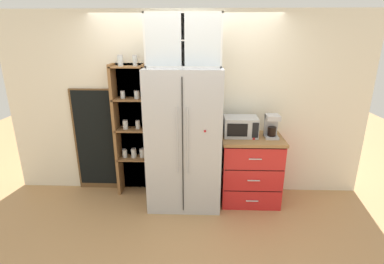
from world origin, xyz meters
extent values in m
plane|color=tan|center=(0.00, 0.00, 0.00)|extent=(10.76, 10.76, 0.00)
cube|color=silver|center=(0.00, 0.40, 1.27)|extent=(5.06, 0.10, 2.55)
cube|color=#B7BABF|center=(0.00, 0.00, 0.93)|extent=(0.95, 0.71, 1.86)
cube|color=black|center=(0.00, -0.36, 0.93)|extent=(0.01, 0.01, 1.71)
cylinder|color=#B7BABF|center=(-0.06, -0.37, 1.02)|extent=(0.02, 0.02, 0.84)
cylinder|color=#B7BABF|center=(0.06, -0.37, 1.02)|extent=(0.02, 0.02, 0.84)
cube|color=red|center=(0.26, -0.36, 1.15)|extent=(0.02, 0.01, 0.02)
cube|color=brown|center=(-0.75, 0.37, 0.94)|extent=(0.52, 0.04, 1.87)
cube|color=olive|center=(-0.97, 0.23, 0.94)|extent=(0.04, 0.25, 1.87)
cube|color=olive|center=(-0.53, 0.23, 0.94)|extent=(0.04, 0.25, 1.87)
cube|color=olive|center=(-0.75, 0.23, 0.54)|extent=(0.46, 0.25, 0.02)
cylinder|color=silver|center=(-0.88, 0.22, 0.61)|extent=(0.07, 0.07, 0.11)
cylinder|color=white|center=(-0.88, 0.22, 0.59)|extent=(0.06, 0.06, 0.07)
cylinder|color=#B2B2B7|center=(-0.88, 0.22, 0.67)|extent=(0.07, 0.07, 0.01)
cylinder|color=silver|center=(-0.75, 0.22, 0.61)|extent=(0.08, 0.08, 0.12)
cylinder|color=#2D2D2D|center=(-0.75, 0.22, 0.59)|extent=(0.06, 0.06, 0.08)
cylinder|color=#B2B2B7|center=(-0.75, 0.22, 0.68)|extent=(0.07, 0.07, 0.01)
cylinder|color=silver|center=(-0.63, 0.25, 0.61)|extent=(0.08, 0.08, 0.12)
cylinder|color=#E0C67F|center=(-0.63, 0.25, 0.59)|extent=(0.07, 0.07, 0.08)
cylinder|color=#B2B2B7|center=(-0.63, 0.25, 0.67)|extent=(0.08, 0.08, 0.01)
cube|color=olive|center=(-0.75, 0.23, 0.97)|extent=(0.46, 0.25, 0.02)
cylinder|color=silver|center=(-0.84, 0.22, 1.04)|extent=(0.07, 0.07, 0.12)
cylinder|color=beige|center=(-0.84, 0.22, 1.02)|extent=(0.06, 0.06, 0.08)
cylinder|color=#B2B2B7|center=(-0.84, 0.22, 1.10)|extent=(0.07, 0.07, 0.01)
cylinder|color=silver|center=(-0.67, 0.24, 1.03)|extent=(0.06, 0.06, 0.11)
cylinder|color=#382316|center=(-0.67, 0.24, 1.02)|extent=(0.06, 0.06, 0.07)
cylinder|color=#B2B2B7|center=(-0.67, 0.24, 1.09)|extent=(0.06, 0.06, 0.01)
cube|color=olive|center=(-0.75, 0.23, 1.40)|extent=(0.46, 0.25, 0.02)
cylinder|color=silver|center=(-0.85, 0.24, 1.46)|extent=(0.06, 0.06, 0.09)
cylinder|color=brown|center=(-0.85, 0.24, 1.44)|extent=(0.05, 0.05, 0.06)
cylinder|color=#B2B2B7|center=(-0.85, 0.24, 1.51)|extent=(0.06, 0.06, 0.01)
cylinder|color=silver|center=(-0.65, 0.22, 1.46)|extent=(0.07, 0.07, 0.10)
cylinder|color=#CCB78C|center=(-0.65, 0.22, 1.45)|extent=(0.06, 0.06, 0.07)
cylinder|color=#B2B2B7|center=(-0.65, 0.22, 1.51)|extent=(0.07, 0.07, 0.01)
cube|color=olive|center=(-0.75, 0.23, 1.83)|extent=(0.46, 0.25, 0.02)
cylinder|color=silver|center=(-0.84, 0.22, 1.91)|extent=(0.07, 0.07, 0.13)
cylinder|color=white|center=(-0.84, 0.22, 1.89)|extent=(0.06, 0.06, 0.09)
cylinder|color=#B2B2B7|center=(-0.84, 0.22, 1.98)|extent=(0.07, 0.07, 0.01)
cylinder|color=silver|center=(-0.65, 0.23, 1.91)|extent=(0.06, 0.06, 0.13)
cylinder|color=#B77A38|center=(-0.65, 0.23, 1.89)|extent=(0.05, 0.05, 0.09)
cylinder|color=#B2B2B7|center=(-0.65, 0.23, 1.98)|extent=(0.06, 0.06, 0.01)
cube|color=red|center=(0.90, 0.06, 0.45)|extent=(0.78, 0.58, 0.90)
cube|color=#9E7042|center=(0.90, 0.06, 0.92)|extent=(0.81, 0.61, 0.04)
cube|color=black|center=(0.90, -0.23, 0.29)|extent=(0.76, 0.00, 0.01)
cube|color=silver|center=(0.90, -0.24, 0.15)|extent=(0.16, 0.01, 0.01)
cube|color=black|center=(0.90, -0.23, 0.59)|extent=(0.76, 0.00, 0.01)
cube|color=silver|center=(0.90, -0.24, 0.45)|extent=(0.16, 0.01, 0.01)
cube|color=black|center=(0.90, -0.23, 0.89)|extent=(0.76, 0.00, 0.01)
cube|color=silver|center=(0.90, -0.24, 0.75)|extent=(0.16, 0.01, 0.01)
cube|color=#B7BABF|center=(0.74, 0.11, 1.07)|extent=(0.44, 0.32, 0.26)
cube|color=black|center=(0.68, -0.05, 1.07)|extent=(0.26, 0.01, 0.17)
cube|color=black|center=(0.91, -0.05, 1.07)|extent=(0.08, 0.01, 0.20)
cube|color=#B7B7BC|center=(1.14, 0.04, 0.95)|extent=(0.17, 0.20, 0.03)
cube|color=#B7B7BC|center=(1.14, 0.11, 1.09)|extent=(0.17, 0.06, 0.30)
cube|color=#B7B7BC|center=(1.14, 0.04, 1.22)|extent=(0.17, 0.20, 0.06)
cylinder|color=black|center=(1.14, 0.03, 1.03)|extent=(0.11, 0.11, 0.12)
cylinder|color=red|center=(0.90, -0.01, 0.98)|extent=(0.08, 0.08, 0.09)
torus|color=red|center=(0.95, -0.01, 0.99)|extent=(0.05, 0.01, 0.05)
cylinder|color=navy|center=(0.90, 0.03, 1.02)|extent=(0.06, 0.06, 0.17)
cone|color=navy|center=(0.90, 0.03, 1.12)|extent=(0.06, 0.06, 0.04)
cylinder|color=navy|center=(0.90, 0.03, 1.15)|extent=(0.03, 0.03, 0.07)
cylinder|color=black|center=(0.90, 0.03, 1.19)|extent=(0.03, 0.03, 0.01)
cube|color=silver|center=(0.00, 0.17, 2.17)|extent=(0.91, 0.02, 0.62)
cube|color=silver|center=(0.00, 0.02, 2.47)|extent=(0.91, 0.32, 0.02)
cube|color=silver|center=(0.00, 0.02, 1.87)|extent=(0.91, 0.32, 0.02)
cube|color=silver|center=(-0.44, 0.02, 2.17)|extent=(0.02, 0.32, 0.62)
cube|color=silver|center=(0.44, 0.02, 2.17)|extent=(0.02, 0.32, 0.62)
cube|color=silver|center=(0.00, 0.02, 2.17)|extent=(0.88, 0.30, 0.02)
cube|color=silver|center=(-0.23, -0.14, 2.17)|extent=(0.42, 0.01, 0.58)
cube|color=silver|center=(0.23, -0.14, 2.17)|extent=(0.42, 0.01, 0.58)
cylinder|color=silver|center=(-0.32, 0.02, 1.88)|extent=(0.05, 0.05, 0.00)
cylinder|color=silver|center=(-0.32, 0.02, 1.91)|extent=(0.01, 0.01, 0.07)
cone|color=silver|center=(-0.32, 0.02, 1.97)|extent=(0.06, 0.06, 0.05)
cylinder|color=silver|center=(-0.11, 0.02, 1.88)|extent=(0.05, 0.05, 0.00)
cylinder|color=silver|center=(-0.11, 0.02, 1.91)|extent=(0.01, 0.01, 0.07)
cone|color=silver|center=(-0.11, 0.02, 1.97)|extent=(0.06, 0.06, 0.05)
cylinder|color=silver|center=(0.11, 0.02, 1.88)|extent=(0.05, 0.05, 0.00)
cylinder|color=silver|center=(0.11, 0.02, 1.91)|extent=(0.01, 0.01, 0.07)
cone|color=silver|center=(0.11, 0.02, 1.97)|extent=(0.06, 0.06, 0.05)
cylinder|color=silver|center=(0.32, 0.02, 1.88)|extent=(0.05, 0.05, 0.00)
cylinder|color=silver|center=(0.32, 0.02, 1.91)|extent=(0.01, 0.01, 0.07)
cone|color=silver|center=(0.32, 0.02, 1.97)|extent=(0.06, 0.06, 0.05)
cylinder|color=white|center=(-0.27, 0.02, 2.21)|extent=(0.06, 0.06, 0.07)
cylinder|color=white|center=(-0.09, 0.02, 2.21)|extent=(0.06, 0.06, 0.07)
cylinder|color=white|center=(0.09, 0.02, 2.21)|extent=(0.06, 0.06, 0.07)
cylinder|color=white|center=(0.27, 0.02, 2.21)|extent=(0.06, 0.06, 0.07)
cube|color=brown|center=(-1.33, 0.33, 0.76)|extent=(0.60, 0.04, 1.52)
cube|color=black|center=(-1.33, 0.31, 0.79)|extent=(0.54, 0.01, 1.42)
camera|label=1|loc=(0.22, -3.59, 2.20)|focal=27.07mm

